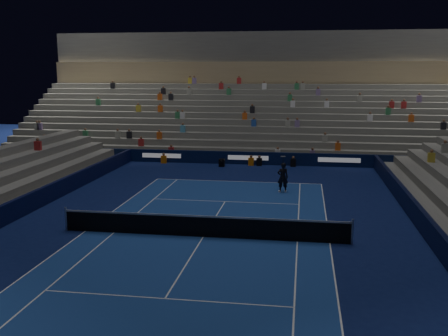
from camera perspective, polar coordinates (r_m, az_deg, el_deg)
ground at (r=23.03m, az=-2.30°, el=-7.61°), size 90.00×90.00×0.00m
court_surface at (r=23.03m, az=-2.30°, el=-7.60°), size 10.97×23.77×0.01m
sponsor_barrier_far at (r=40.74m, az=2.69°, el=1.10°), size 44.00×0.25×1.00m
sponsor_barrier_east at (r=23.13m, az=22.18°, el=-7.03°), size 0.25×37.00×1.00m
sponsor_barrier_west at (r=26.46m, az=-23.48°, el=-4.96°), size 0.25×37.00×1.00m
grandstand_main at (r=49.70m, az=3.88°, el=6.13°), size 44.00×15.20×11.20m
tennis_net at (r=22.88m, az=-2.31°, el=-6.41°), size 12.90×0.10×1.10m
tennis_player at (r=31.37m, az=6.49°, el=-1.04°), size 0.74×0.56×1.82m
broadcast_camera at (r=39.84m, az=-0.24°, el=0.60°), size 0.44×0.88×0.58m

